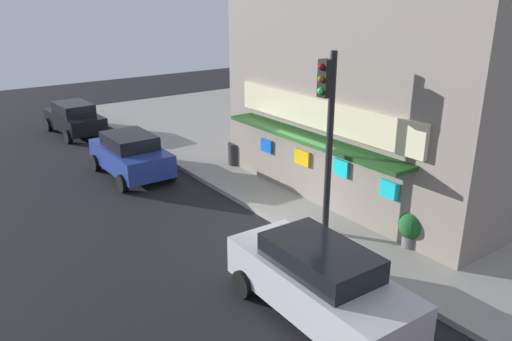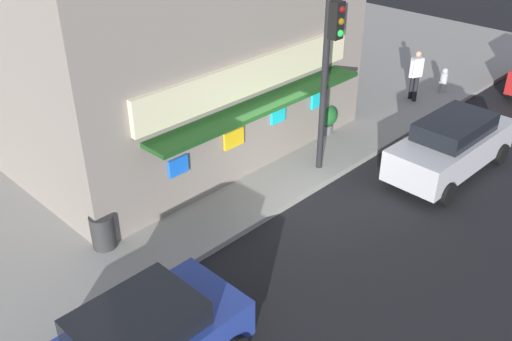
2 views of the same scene
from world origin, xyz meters
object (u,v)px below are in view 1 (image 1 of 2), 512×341
potted_plant_by_doorway (412,227)px  parked_car_black (74,118)px  traffic_light (328,122)px  parked_car_silver (319,282)px  parked_car_blue (131,154)px  trash_can (235,154)px

potted_plant_by_doorway → parked_car_black: (-17.16, -3.60, 0.08)m
traffic_light → parked_car_silver: traffic_light is taller
parked_car_silver → parked_car_black: 17.87m
parked_car_black → parked_car_blue: size_ratio=1.04×
parked_car_silver → parked_car_black: parked_car_silver is taller
trash_can → parked_car_black: (-8.77, -3.54, 0.21)m
parked_car_blue → trash_can: bearing=67.0°
traffic_light → parked_car_black: size_ratio=1.23×
parked_car_silver → parked_car_blue: parked_car_silver is taller
traffic_light → potted_plant_by_doorway: (1.93, 1.41, -2.68)m
traffic_light → trash_can: size_ratio=5.95×
traffic_light → parked_car_black: traffic_light is taller
parked_car_blue → parked_car_black: bearing=179.1°
trash_can → parked_car_blue: size_ratio=0.22×
parked_car_black → parked_car_blue: 7.22m
trash_can → potted_plant_by_doorway: size_ratio=0.84×
potted_plant_by_doorway → parked_car_silver: (0.71, -4.00, 0.17)m
potted_plant_by_doorway → traffic_light: bearing=-143.8°
traffic_light → trash_can: traffic_light is taller
parked_car_blue → parked_car_silver: bearing=-1.5°
parked_car_blue → traffic_light: bearing=16.0°
trash_can → parked_car_blue: bearing=-113.0°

